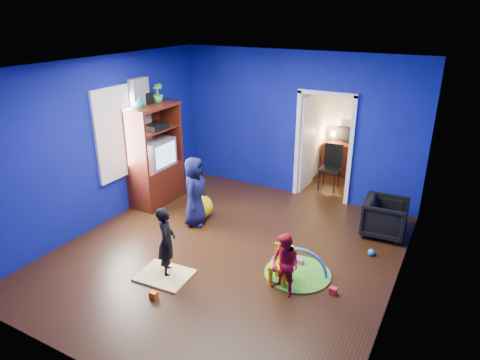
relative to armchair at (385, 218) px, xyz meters
The scene contains 32 objects.
floor 2.74m from the armchair, 139.05° to the right, with size 5.00×5.50×0.01m, color black.
ceiling 3.75m from the armchair, 139.05° to the right, with size 5.00×5.50×0.01m, color white.
wall_back 2.54m from the armchair, 154.86° to the left, with size 5.00×0.02×2.90m, color navy.
wall_front 5.10m from the armchair, 114.40° to the right, with size 5.00×0.02×2.90m, color navy.
wall_left 5.02m from the armchair, 158.61° to the right, with size 0.02×5.50×2.90m, color navy.
wall_right 2.16m from the armchair, 76.05° to the right, with size 0.02×5.50×2.90m, color navy.
alcove 2.52m from the armchair, 128.36° to the left, with size 1.00×1.75×2.50m, color silver, non-canonical shape.
armchair is the anchor object (origin of this frame).
child_black 3.70m from the armchair, 133.25° to the right, with size 0.39×0.25×1.06m, color black.
child_navy 3.30m from the armchair, 158.52° to the right, with size 0.62×0.40×1.26m, color #0F1337.
toddler_red 2.47m from the armchair, 110.30° to the right, with size 0.43×0.34×0.89m, color red.
vase 4.73m from the armchair, 166.08° to the right, with size 0.18×0.18×0.19m, color #0B545B.
potted_plant 4.68m from the armchair, behind, with size 0.20×0.20×0.35m, color green.
tv_armoire 4.39m from the armchair, 169.92° to the right, with size 0.58×1.14×1.96m, color #41180A.
crt_tv 4.36m from the armchair, 169.83° to the right, with size 0.46×0.70×0.54m, color silver.
yellow_blanket 3.78m from the armchair, 132.21° to the right, with size 0.75×0.60×0.03m, color #F2E07A.
hopper_ball 3.25m from the armchair, 162.95° to the right, with size 0.44×0.44×0.44m, color yellow.
kid_chair 2.34m from the armchair, 115.45° to the right, with size 0.28×0.28×0.50m, color yellow.
play_mat 2.03m from the armchair, 115.10° to the right, with size 0.97×0.97×0.03m, color green.
toy_arch 2.03m from the armchair, 115.10° to the right, with size 0.87×0.87×0.05m, color #3F8CD8.
window_left 4.92m from the armchair, 162.47° to the right, with size 0.03×0.95×1.55m, color white.
curtain 4.61m from the armchair, 168.70° to the right, with size 0.14×0.42×2.40m, color slate.
doorway 1.89m from the armchair, 146.47° to the left, with size 1.16×0.10×2.10m, color white.
study_desk 2.87m from the armchair, 120.48° to the left, with size 0.88×0.44×0.75m, color #3D140A.
desk_monitor 3.04m from the armchair, 119.31° to the left, with size 0.40×0.05×0.32m, color black.
desk_lamp 3.13m from the armchair, 124.41° to the left, with size 0.14×0.14×0.14m, color #FFD88C.
folding_chair 2.11m from the armchair, 133.87° to the left, with size 0.40×0.40×0.92m, color black.
book_shelf 3.42m from the armchair, 119.40° to the left, with size 0.88×0.24×0.04m, color white.
toy_0 2.05m from the armchair, 97.26° to the right, with size 0.10×0.08×0.10m, color red.
toy_1 0.82m from the armchair, 91.75° to the right, with size 0.11×0.11×0.11m, color blue.
toy_2 4.03m from the armchair, 125.69° to the right, with size 0.10×0.08×0.10m, color #F15A0C.
toy_3 1.84m from the armchair, 120.01° to the right, with size 0.10×0.08×0.10m, color #BE479B.
Camera 1 is at (3.00, -5.08, 3.63)m, focal length 32.00 mm.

